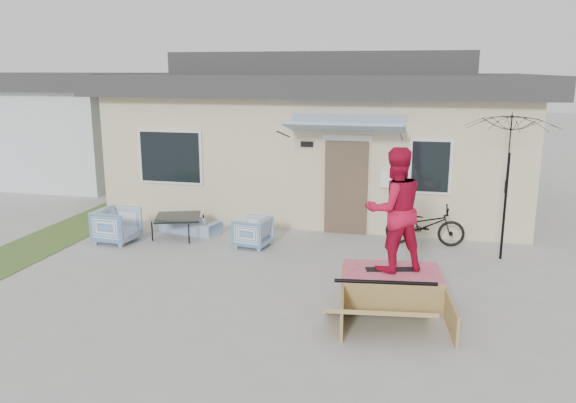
% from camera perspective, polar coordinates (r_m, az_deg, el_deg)
% --- Properties ---
extents(ground, '(90.00, 90.00, 0.00)m').
position_cam_1_polar(ground, '(9.15, -4.50, -10.37)').
color(ground, '#A1A19D').
rests_on(ground, ground).
extents(grass_strip, '(1.40, 8.00, 0.01)m').
position_cam_1_polar(grass_strip, '(13.18, -23.79, -4.06)').
color(grass_strip, '#426229').
rests_on(grass_strip, ground).
extents(house, '(10.80, 8.49, 4.10)m').
position_cam_1_polar(house, '(16.28, 4.03, 7.06)').
color(house, beige).
rests_on(house, ground).
extents(neighbor_house, '(8.60, 7.60, 3.50)m').
position_cam_1_polar(neighbor_house, '(22.33, -22.91, 7.29)').
color(neighbor_house, silver).
rests_on(neighbor_house, ground).
extents(loveseat, '(1.49, 0.77, 0.56)m').
position_cam_1_polar(loveseat, '(13.17, -9.77, -1.88)').
color(loveseat, teal).
rests_on(loveseat, ground).
extents(armchair_left, '(0.81, 0.86, 0.82)m').
position_cam_1_polar(armchair_left, '(12.76, -16.71, -2.15)').
color(armchair_left, teal).
rests_on(armchair_left, ground).
extents(armchair_right, '(0.73, 0.77, 0.69)m').
position_cam_1_polar(armchair_right, '(11.96, -3.57, -2.92)').
color(armchair_right, teal).
rests_on(armchair_right, ground).
extents(coffee_table, '(1.21, 1.21, 0.47)m').
position_cam_1_polar(coffee_table, '(12.89, -10.86, -2.46)').
color(coffee_table, black).
rests_on(coffee_table, ground).
extents(bicycle, '(1.66, 0.63, 1.05)m').
position_cam_1_polar(bicycle, '(12.35, 13.51, -1.89)').
color(bicycle, black).
rests_on(bicycle, ground).
extents(patio_umbrella, '(1.87, 1.75, 2.20)m').
position_cam_1_polar(patio_umbrella, '(11.62, 21.07, 2.85)').
color(patio_umbrella, black).
rests_on(patio_umbrella, ground).
extents(skate_ramp, '(1.78, 2.22, 0.51)m').
position_cam_1_polar(skate_ramp, '(9.34, 10.25, -8.34)').
color(skate_ramp, olive).
rests_on(skate_ramp, ground).
extents(skateboard, '(0.85, 0.40, 0.05)m').
position_cam_1_polar(skateboard, '(9.29, 10.30, -6.61)').
color(skateboard, black).
rests_on(skateboard, skate_ramp).
extents(skater, '(1.19, 1.10, 1.95)m').
position_cam_1_polar(skater, '(9.01, 10.55, -0.60)').
color(skater, '#BA0F32').
rests_on(skater, skateboard).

